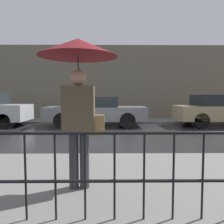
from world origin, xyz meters
name	(u,v)px	position (x,y,z in m)	size (l,w,h in m)	color
ground_plane	(99,134)	(0.00, 0.00, 0.00)	(80.00, 80.00, 0.00)	#262628
sidewalk_near	(84,180)	(0.00, -4.74, 0.05)	(28.00, 2.99, 0.11)	slate
sidewalk_far	(102,120)	(0.00, 4.24, 0.05)	(28.00, 1.99, 0.11)	slate
lane_marking	(99,134)	(0.00, 0.00, 0.00)	(25.20, 0.12, 0.01)	gold
building_storefront	(103,83)	(0.00, 5.39, 2.28)	(28.00, 0.30, 4.56)	#706656
railing_foreground	(70,165)	(0.00, -5.98, 0.71)	(12.00, 0.04, 0.96)	black
pedestrian	(79,69)	(-0.02, -5.15, 1.82)	(1.11, 1.11, 2.13)	#333338
car_grey	(95,111)	(-0.29, 2.24, 0.75)	(4.72, 1.89, 1.42)	slate
car_tan	(222,110)	(5.89, 2.24, 0.78)	(4.49, 1.85, 1.51)	tan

